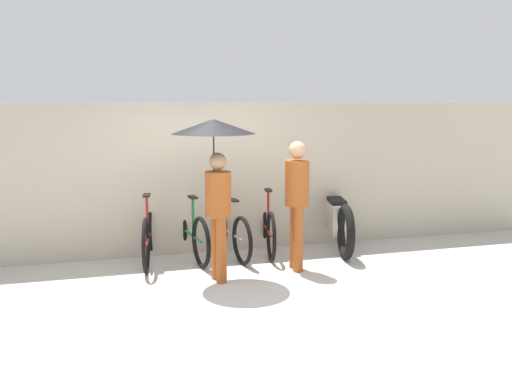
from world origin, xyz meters
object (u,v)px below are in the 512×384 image
(parked_bicycle_3, at_px, (267,227))
(pedestrian_center, at_px, (297,195))
(motorcycle, at_px, (336,219))
(parked_bicycle_0, at_px, (149,235))
(parked_bicycle_1, at_px, (189,232))
(parked_bicycle_2, at_px, (230,232))
(pedestrian_leading, at_px, (215,153))

(parked_bicycle_3, xyz_separation_m, pedestrian_center, (0.11, -0.98, 0.64))
(pedestrian_center, xyz_separation_m, motorcycle, (0.99, 0.95, -0.58))
(parked_bicycle_3, height_order, motorcycle, parked_bicycle_3)
(parked_bicycle_0, bearing_deg, parked_bicycle_1, -74.23)
(parked_bicycle_2, height_order, motorcycle, parked_bicycle_2)
(parked_bicycle_2, height_order, pedestrian_leading, pedestrian_leading)
(pedestrian_leading, bearing_deg, parked_bicycle_3, 38.73)
(pedestrian_leading, bearing_deg, pedestrian_center, -4.08)
(parked_bicycle_1, bearing_deg, parked_bicycle_2, -102.45)
(parked_bicycle_0, height_order, parked_bicycle_1, parked_bicycle_1)
(parked_bicycle_1, height_order, pedestrian_center, pedestrian_center)
(parked_bicycle_2, distance_m, pedestrian_leading, 1.65)
(parked_bicycle_1, distance_m, pedestrian_center, 1.72)
(parked_bicycle_3, bearing_deg, pedestrian_leading, 146.79)
(parked_bicycle_3, relative_size, pedestrian_leading, 0.84)
(parked_bicycle_1, xyz_separation_m, motorcycle, (2.26, -0.03, 0.06))
(parked_bicycle_2, distance_m, motorcycle, 1.69)
(parked_bicycle_1, bearing_deg, motorcycle, -98.05)
(parked_bicycle_0, relative_size, motorcycle, 0.83)
(motorcycle, bearing_deg, parked_bicycle_0, 103.00)
(parked_bicycle_3, xyz_separation_m, motorcycle, (1.10, -0.04, 0.06))
(parked_bicycle_1, distance_m, parked_bicycle_2, 0.58)
(parked_bicycle_0, height_order, motorcycle, parked_bicycle_0)
(parked_bicycle_0, distance_m, parked_bicycle_1, 0.58)
(parked_bicycle_2, bearing_deg, pedestrian_leading, 150.81)
(parked_bicycle_2, distance_m, parked_bicycle_3, 0.58)
(parked_bicycle_0, distance_m, parked_bicycle_2, 1.16)
(parked_bicycle_1, relative_size, pedestrian_leading, 0.88)
(parked_bicycle_3, relative_size, motorcycle, 0.81)
(parked_bicycle_2, bearing_deg, motorcycle, -96.21)
(parked_bicycle_0, distance_m, pedestrian_leading, 1.74)
(parked_bicycle_2, relative_size, pedestrian_center, 0.97)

